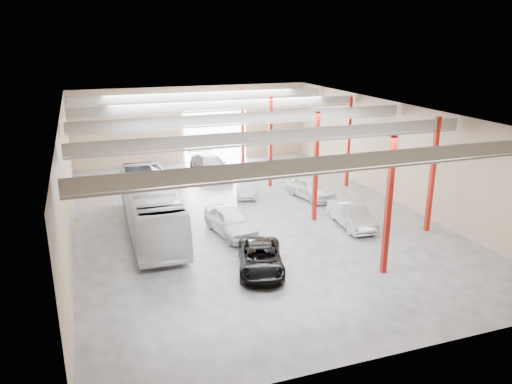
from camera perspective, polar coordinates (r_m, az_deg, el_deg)
depot_shell at (r=32.16m, az=-0.92°, el=5.88°), size 22.12×32.12×7.06m
coach_bus at (r=30.63m, az=-11.94°, el=-1.59°), size 2.95×11.78×3.27m
black_sedan at (r=25.46m, az=0.54°, el=-7.60°), size 3.48×5.21×1.33m
car_row_a at (r=29.94m, az=-2.92°, el=-3.35°), size 2.58×4.98×1.62m
car_row_b at (r=37.27m, az=-1.18°, el=0.69°), size 2.48×4.28×1.33m
car_row_c at (r=42.48m, az=-5.22°, el=3.01°), size 2.88×6.10×1.72m
car_right_near at (r=31.68m, az=10.90°, el=-2.59°), size 1.94×4.61×1.48m
car_right_far at (r=36.72m, az=6.21°, el=0.48°), size 2.61×4.74×1.53m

